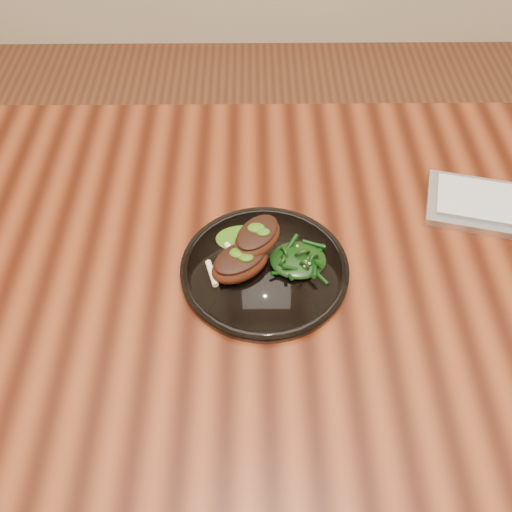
% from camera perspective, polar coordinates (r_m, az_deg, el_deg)
% --- Properties ---
extents(desk, '(1.60, 0.80, 0.75)m').
position_cam_1_polar(desk, '(0.97, 7.52, -2.77)').
color(desk, black).
rests_on(desk, ground).
extents(plate, '(0.26, 0.26, 0.02)m').
position_cam_1_polar(plate, '(0.87, 0.87, -1.30)').
color(plate, black).
rests_on(plate, desk).
extents(lamb_chop_front, '(0.11, 0.10, 0.04)m').
position_cam_1_polar(lamb_chop_front, '(0.84, -1.64, -0.63)').
color(lamb_chop_front, '#471B0D').
rests_on(lamb_chop_front, plate).
extents(lamb_chop_back, '(0.10, 0.11, 0.04)m').
position_cam_1_polar(lamb_chop_back, '(0.85, 0.10, 1.90)').
color(lamb_chop_back, '#471B0D').
rests_on(lamb_chop_back, plate).
extents(herb_smear, '(0.09, 0.06, 0.01)m').
position_cam_1_polar(herb_smear, '(0.90, -1.24, 1.76)').
color(herb_smear, '#1E4C08').
rests_on(herb_smear, plate).
extents(greens_heap, '(0.09, 0.08, 0.03)m').
position_cam_1_polar(greens_heap, '(0.86, 4.24, -0.16)').
color(greens_heap, black).
rests_on(greens_heap, plate).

